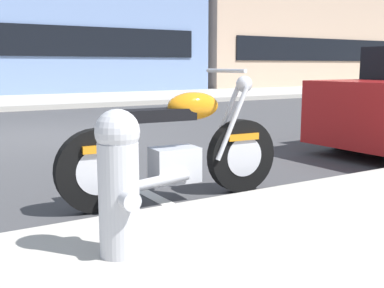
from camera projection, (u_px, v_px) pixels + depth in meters
The scene contains 6 objects.
ground_plane at pixel (37, 137), 7.85m from camera, with size 260.00×260.00×0.00m, color #3D3D3F.
sidewalk_far_curb at pixel (285, 92), 20.16m from camera, with size 120.00×5.00×0.14m, color #ADA89E.
parking_stall_stripe at pixel (153, 196), 4.29m from camera, with size 0.12×2.20×0.01m, color silver.
parked_motorcycle at pixel (177, 151), 4.11m from camera, with size 2.05×0.62×1.13m.
fire_hydrant at pixel (119, 179), 2.55m from camera, with size 0.24×0.36×0.80m.
townhouse_far_uphill at pixel (268, 8), 27.34m from camera, with size 12.85×8.68×8.81m.
Camera 1 is at (-1.86, -7.95, 1.16)m, focal length 44.81 mm.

